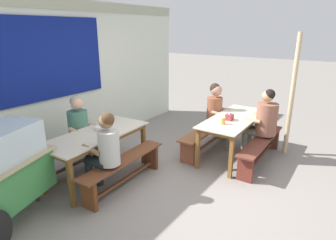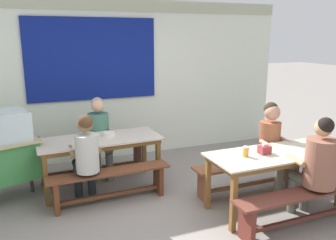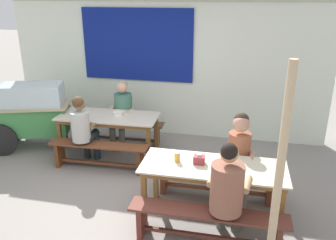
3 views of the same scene
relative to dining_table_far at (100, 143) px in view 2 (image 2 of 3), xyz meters
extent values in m
plane|color=gray|center=(0.68, -1.29, -0.66)|extent=(40.00, 40.00, 0.00)
cube|color=silver|center=(0.68, 1.29, 0.61)|extent=(6.16, 0.12, 2.55)
cube|color=navy|center=(0.16, 1.20, 1.10)|extent=(2.17, 0.03, 1.36)
cube|color=#ACB297|center=(0.68, 1.31, 1.98)|extent=(6.16, 0.20, 0.20)
cube|color=beige|center=(0.00, 0.00, 0.06)|extent=(1.73, 0.78, 0.03)
cube|color=brown|center=(0.00, 0.00, 0.02)|extent=(1.64, 0.72, 0.06)
cube|color=brown|center=(0.76, 0.33, -0.34)|extent=(0.06, 0.06, 0.65)
cube|color=brown|center=(0.78, -0.27, -0.34)|extent=(0.06, 0.06, 0.65)
cube|color=brown|center=(-0.78, 0.27, -0.34)|extent=(0.06, 0.06, 0.65)
cube|color=brown|center=(-0.76, -0.33, -0.34)|extent=(0.06, 0.06, 0.65)
cube|color=beige|center=(1.93, -1.42, 0.06)|extent=(1.77, 0.73, 0.02)
cube|color=brown|center=(1.93, -1.42, 0.02)|extent=(1.68, 0.67, 0.06)
cube|color=brown|center=(2.73, -1.12, -0.34)|extent=(0.06, 0.06, 0.66)
cube|color=brown|center=(1.13, -1.14, -0.34)|extent=(0.06, 0.06, 0.66)
cube|color=brown|center=(1.14, -1.72, -0.34)|extent=(0.06, 0.06, 0.66)
cube|color=brown|center=(-0.02, 0.52, -0.24)|extent=(1.71, 0.34, 0.03)
cube|color=brown|center=(0.71, 0.54, -0.46)|extent=(0.07, 0.24, 0.41)
cube|color=brown|center=(-0.75, 0.49, -0.46)|extent=(0.07, 0.24, 0.41)
cube|color=brown|center=(-0.02, 0.52, -0.56)|extent=(1.42, 0.10, 0.04)
cube|color=brown|center=(0.02, -0.52, -0.24)|extent=(1.62, 0.35, 0.02)
cube|color=brown|center=(0.70, -0.49, -0.46)|extent=(0.07, 0.25, 0.41)
cube|color=brown|center=(-0.66, -0.54, -0.46)|extent=(0.07, 0.25, 0.41)
cube|color=brown|center=(0.02, -0.52, -0.56)|extent=(1.33, 0.09, 0.04)
cube|color=brown|center=(1.92, -0.90, -0.24)|extent=(1.70, 0.34, 0.03)
cube|color=brown|center=(2.66, -0.89, -0.46)|extent=(0.06, 0.27, 0.41)
cube|color=brown|center=(1.19, -0.91, -0.46)|extent=(0.06, 0.27, 0.41)
cube|color=brown|center=(1.92, -0.90, -0.56)|extent=(1.42, 0.06, 0.04)
cube|color=brown|center=(1.94, -1.94, -0.24)|extent=(1.78, 0.31, 0.03)
cube|color=maroon|center=(1.17, -1.95, -0.46)|extent=(0.06, 0.24, 0.41)
cube|color=brown|center=(1.94, -1.94, -0.56)|extent=(1.50, 0.06, 0.04)
cylinder|color=#333333|center=(-0.94, 0.20, -0.52)|extent=(0.05, 0.05, 0.29)
cylinder|color=#3F3F3F|center=(-0.72, 0.28, 0.03)|extent=(0.22, 0.58, 0.04)
cylinder|color=#1E282D|center=(-0.17, -0.19, -0.45)|extent=(0.11, 0.11, 0.44)
cylinder|color=#1E282D|center=(-0.35, -0.19, -0.45)|extent=(0.11, 0.11, 0.44)
cylinder|color=#1E282D|center=(-0.17, -0.36, -0.18)|extent=(0.13, 0.38, 0.13)
cylinder|color=#1E282D|center=(-0.35, -0.36, -0.18)|extent=(0.13, 0.38, 0.13)
cylinder|color=#B8B9B0|center=(-0.25, -0.53, 0.05)|extent=(0.29, 0.29, 0.48)
sphere|color=brown|center=(-0.25, -0.51, 0.42)|extent=(0.20, 0.20, 0.20)
sphere|color=#4C331E|center=(-0.25, -0.54, 0.46)|extent=(0.18, 0.18, 0.18)
cylinder|color=brown|center=(-0.09, -0.35, 0.04)|extent=(0.07, 0.31, 0.10)
cylinder|color=brown|center=(-0.42, -0.35, 0.04)|extent=(0.07, 0.31, 0.10)
cylinder|color=#5F6254|center=(2.25, -1.62, -0.45)|extent=(0.11, 0.11, 0.44)
cylinder|color=#5F6254|center=(2.07, -1.60, -0.45)|extent=(0.11, 0.11, 0.44)
cylinder|color=#5F6254|center=(2.23, -1.78, -0.18)|extent=(0.17, 0.37, 0.13)
cylinder|color=#5F6254|center=(2.05, -1.76, -0.18)|extent=(0.17, 0.37, 0.13)
cylinder|color=brown|center=(2.12, -1.94, 0.09)|extent=(0.36, 0.36, 0.55)
sphere|color=tan|center=(2.13, -1.92, 0.49)|extent=(0.20, 0.20, 0.20)
sphere|color=black|center=(2.12, -1.95, 0.53)|extent=(0.18, 0.18, 0.18)
cylinder|color=tan|center=(2.34, -1.78, 0.08)|extent=(0.10, 0.31, 0.08)
cylinder|color=tan|center=(1.95, -1.74, 0.08)|extent=(0.10, 0.31, 0.07)
cylinder|color=#5F6256|center=(-0.02, 0.18, -0.45)|extent=(0.11, 0.11, 0.44)
cylinder|color=#5F6256|center=(0.16, 0.17, -0.45)|extent=(0.11, 0.11, 0.44)
cylinder|color=#5F6256|center=(-0.01, 0.35, -0.18)|extent=(0.14, 0.39, 0.13)
cylinder|color=#5F6256|center=(0.17, 0.35, -0.18)|extent=(0.14, 0.39, 0.13)
cylinder|color=#40715C|center=(0.09, 0.52, 0.06)|extent=(0.32, 0.32, 0.51)
sphere|color=tan|center=(0.08, 0.50, 0.45)|extent=(0.20, 0.20, 0.20)
sphere|color=gray|center=(0.09, 0.53, 0.48)|extent=(0.18, 0.18, 0.18)
cylinder|color=tan|center=(-0.10, 0.35, 0.05)|extent=(0.08, 0.31, 0.10)
cylinder|color=tan|center=(0.26, 0.33, 0.05)|extent=(0.08, 0.31, 0.10)
cylinder|color=#6C6559|center=(2.13, -1.26, -0.45)|extent=(0.11, 0.11, 0.44)
cylinder|color=#6C6559|center=(2.31, -1.26, -0.45)|extent=(0.11, 0.11, 0.44)
cylinder|color=#6C6559|center=(2.13, -1.08, -0.18)|extent=(0.13, 0.40, 0.13)
cylinder|color=#6C6559|center=(2.31, -1.08, -0.18)|extent=(0.13, 0.40, 0.13)
cylinder|color=brown|center=(2.22, -0.90, 0.06)|extent=(0.30, 0.30, 0.51)
sphere|color=tan|center=(2.22, -0.92, 0.46)|extent=(0.22, 0.22, 0.22)
sphere|color=#2D2319|center=(2.22, -0.89, 0.49)|extent=(0.20, 0.20, 0.20)
cylinder|color=tan|center=(2.05, -1.08, 0.05)|extent=(0.07, 0.31, 0.09)
cylinder|color=tan|center=(2.39, -1.08, 0.05)|extent=(0.07, 0.31, 0.10)
cube|color=maroon|center=(1.75, -1.40, 0.13)|extent=(0.13, 0.11, 0.10)
cube|color=white|center=(1.75, -1.40, 0.19)|extent=(0.05, 0.03, 0.02)
cylinder|color=gold|center=(1.48, -1.41, 0.13)|extent=(0.07, 0.07, 0.11)
cylinder|color=white|center=(1.48, -1.41, 0.19)|extent=(0.07, 0.07, 0.02)
cylinder|color=silver|center=(0.15, 0.07, 0.10)|extent=(0.17, 0.17, 0.05)
camera|label=1|loc=(-2.74, -3.19, 1.59)|focal=30.58mm
camera|label=2|loc=(-0.82, -4.71, 1.48)|focal=37.02mm
camera|label=3|loc=(2.23, -5.21, 2.05)|focal=37.19mm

